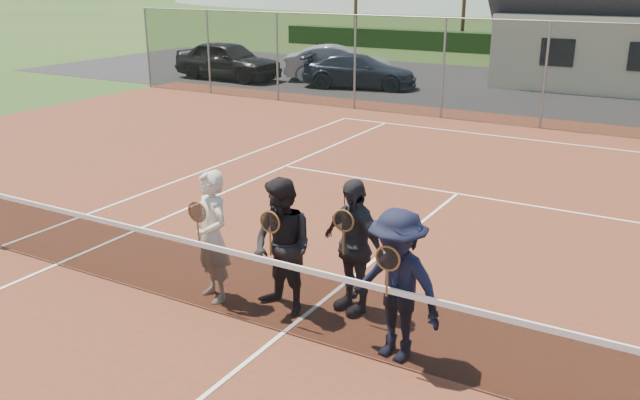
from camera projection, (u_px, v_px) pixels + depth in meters
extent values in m
plane|color=#284217|center=(581.00, 95.00, 24.78)|extent=(220.00, 220.00, 0.00)
cube|color=#562819|center=(285.00, 333.00, 8.36)|extent=(30.00, 30.00, 0.02)
cube|color=black|center=(475.00, 87.00, 26.68)|extent=(40.00, 12.00, 0.01)
cube|color=black|center=(625.00, 50.00, 34.46)|extent=(40.00, 1.20, 1.10)
imported|color=black|center=(228.00, 60.00, 28.30)|extent=(4.75, 2.03, 1.60)
imported|color=#97999F|center=(338.00, 63.00, 28.01)|extent=(4.56, 3.18, 1.43)
imported|color=#182130|center=(359.00, 71.00, 26.26)|extent=(4.75, 2.85, 1.29)
cube|color=white|center=(526.00, 139.00, 18.11)|extent=(10.97, 0.06, 0.01)
cube|color=white|center=(0.00, 247.00, 10.96)|extent=(0.06, 23.77, 0.01)
cube|color=white|center=(58.00, 264.00, 10.31)|extent=(0.06, 23.77, 0.01)
cube|color=white|center=(457.00, 194.00, 13.61)|extent=(8.23, 0.06, 0.01)
cube|color=white|center=(284.00, 332.00, 8.35)|extent=(0.06, 12.80, 0.01)
cube|color=black|center=(284.00, 299.00, 8.21)|extent=(11.60, 0.02, 0.88)
cube|color=white|center=(283.00, 265.00, 8.07)|extent=(11.60, 0.03, 0.07)
cylinder|color=slate|center=(147.00, 48.00, 26.09)|extent=(0.07, 0.07, 3.00)
cylinder|color=slate|center=(209.00, 53.00, 24.67)|extent=(0.07, 0.07, 3.00)
cylinder|color=slate|center=(277.00, 58.00, 23.24)|extent=(0.07, 0.07, 3.00)
cylinder|color=slate|center=(355.00, 63.00, 21.82)|extent=(0.07, 0.07, 3.00)
cylinder|color=slate|center=(443.00, 69.00, 20.39)|extent=(0.07, 0.07, 3.00)
cylinder|color=slate|center=(545.00, 76.00, 18.97)|extent=(0.07, 0.07, 3.00)
cube|color=black|center=(545.00, 76.00, 18.97)|extent=(30.00, 0.03, 3.00)
cylinder|color=slate|center=(551.00, 21.00, 18.49)|extent=(30.00, 0.04, 0.04)
cube|color=black|center=(557.00, 52.00, 24.76)|extent=(1.20, 0.06, 1.00)
cylinder|color=#392814|center=(356.00, 13.00, 42.44)|extent=(0.22, 0.22, 3.85)
cylinder|color=#352013|center=(463.00, 16.00, 39.12)|extent=(0.22, 0.22, 3.85)
imported|color=beige|center=(212.00, 237.00, 8.96)|extent=(0.78, 0.66, 1.80)
torus|color=brown|center=(197.00, 212.00, 8.60)|extent=(0.29, 0.02, 0.29)
cylinder|color=black|center=(197.00, 212.00, 8.60)|extent=(0.25, 0.00, 0.25)
cylinder|color=brown|center=(198.00, 232.00, 8.69)|extent=(0.03, 0.03, 0.32)
imported|color=black|center=(283.00, 247.00, 8.61)|extent=(1.02, 0.88, 1.80)
torus|color=brown|center=(270.00, 222.00, 8.25)|extent=(0.29, 0.02, 0.29)
cylinder|color=black|center=(270.00, 222.00, 8.25)|extent=(0.25, 0.00, 0.25)
cylinder|color=brown|center=(270.00, 243.00, 8.34)|extent=(0.03, 0.03, 0.32)
imported|color=#232328|center=(353.00, 246.00, 8.65)|extent=(1.14, 0.79, 1.80)
torus|color=brown|center=(343.00, 221.00, 8.29)|extent=(0.29, 0.02, 0.29)
cylinder|color=black|center=(343.00, 221.00, 8.29)|extent=(0.25, 0.00, 0.25)
cylinder|color=brown|center=(343.00, 242.00, 8.38)|extent=(0.03, 0.03, 0.32)
imported|color=black|center=(397.00, 286.00, 7.55)|extent=(1.27, 0.88, 1.80)
torus|color=brown|center=(388.00, 258.00, 7.19)|extent=(0.29, 0.02, 0.29)
cylinder|color=black|center=(388.00, 258.00, 7.19)|extent=(0.25, 0.00, 0.25)
cylinder|color=brown|center=(387.00, 282.00, 7.28)|extent=(0.03, 0.03, 0.32)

